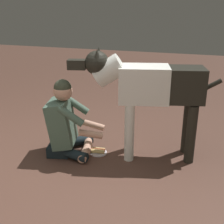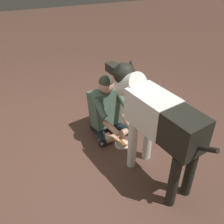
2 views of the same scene
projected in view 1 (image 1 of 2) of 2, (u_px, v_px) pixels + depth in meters
The scene contains 4 objects.
ground_plane at pixel (57, 169), 3.06m from camera, with size 15.68×15.68×0.00m, color brown.
person_sitting_on_floor at pixel (66, 124), 3.27m from camera, with size 0.70×0.58×0.87m.
large_dog at pixel (149, 88), 3.06m from camera, with size 1.58×0.55×1.21m.
hot_dog_on_plate at pixel (98, 151), 3.37m from camera, with size 0.20×0.20×0.06m.
Camera 1 is at (-1.37, 2.34, 1.65)m, focal length 46.51 mm.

